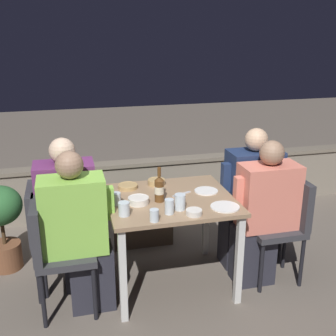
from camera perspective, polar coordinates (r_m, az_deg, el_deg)
name	(u,v)px	position (r m, az deg, el deg)	size (l,w,h in m)	color
ground_plane	(170,282)	(3.57, 0.26, -15.20)	(16.00, 16.00, 0.00)	#665B51
parapet_wall	(138,187)	(4.68, -4.06, -2.52)	(9.00, 0.18, 0.60)	gray
dining_table	(170,210)	(3.26, 0.27, -5.69)	(0.96, 0.85, 0.75)	#937556
planter_hedge	(133,210)	(4.06, -4.76, -5.72)	(0.70, 0.47, 0.56)	brown
chair_left_near	(53,245)	(3.10, -15.38, -10.03)	(0.41, 0.41, 0.86)	#333338
person_green_blouse	(80,233)	(3.07, -11.86, -8.63)	(0.51, 0.26, 1.21)	#282833
chair_left_far	(47,228)	(3.36, -16.05, -7.77)	(0.41, 0.41, 0.86)	#333338
person_purple_stripe	(72,215)	(3.32, -12.86, -6.29)	(0.50, 0.26, 1.23)	#282833
chair_right_near	(284,217)	(3.52, 15.48, -6.45)	(0.41, 0.41, 0.86)	#333338
person_coral_top	(263,214)	(3.41, 12.70, -6.06)	(0.51, 0.26, 1.18)	#282833
chair_right_far	(269,204)	(3.75, 13.48, -4.73)	(0.41, 0.41, 0.86)	#333338
person_navy_jumper	(249,198)	(3.64, 10.85, -4.05)	(0.50, 0.26, 1.21)	#282833
beer_bottle	(159,188)	(3.12, -1.19, -2.79)	(0.07, 0.07, 0.27)	brown
plate_0	(225,207)	(3.08, 7.72, -5.23)	(0.21, 0.21, 0.01)	white
plate_1	(206,191)	(3.35, 5.19, -3.11)	(0.19, 0.19, 0.01)	white
bowl_0	(128,186)	(3.41, -5.46, -2.45)	(0.16, 0.16, 0.03)	tan
bowl_1	(156,182)	(3.48, -1.57, -1.85)	(0.14, 0.14, 0.04)	tan
bowl_2	(138,200)	(3.12, -4.02, -4.33)	(0.16, 0.16, 0.05)	silver
bowl_3	(194,212)	(2.93, 3.55, -5.96)	(0.11, 0.11, 0.04)	silver
glass_cup_0	(154,215)	(2.83, -1.88, -6.43)	(0.06, 0.06, 0.09)	silver
glass_cup_1	(124,209)	(2.93, -5.98, -5.53)	(0.08, 0.08, 0.10)	silver
glass_cup_2	(116,199)	(3.11, -7.05, -4.14)	(0.07, 0.07, 0.09)	silver
glass_cup_3	(169,207)	(2.93, 0.18, -5.25)	(0.06, 0.06, 0.11)	silver
glass_cup_4	(180,202)	(3.00, 1.63, -4.62)	(0.08, 0.08, 0.11)	silver
fork_0	(182,194)	(3.28, 1.87, -3.54)	(0.16, 0.09, 0.01)	silver
potted_plant	(1,219)	(3.81, -21.65, -6.45)	(0.37, 0.37, 0.75)	brown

